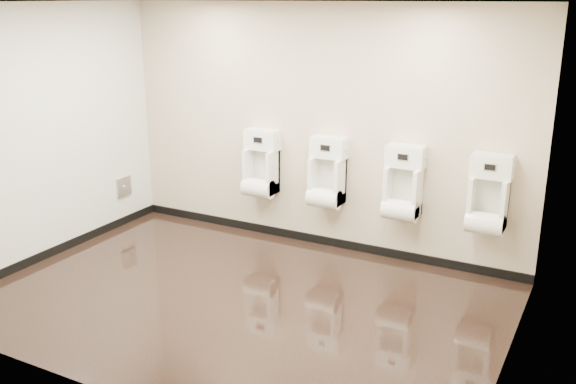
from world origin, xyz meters
name	(u,v)px	position (x,y,z in m)	size (l,w,h in m)	color
ground	(238,300)	(0.00, 0.00, 0.00)	(5.00, 3.50, 0.00)	black
ceiling	(231,2)	(0.00, 0.00, 2.80)	(5.00, 3.50, 0.00)	white
back_wall	(317,128)	(0.00, 1.75, 1.40)	(5.00, 0.02, 2.80)	#C1B399
front_wall	(97,218)	(0.00, -1.75, 1.40)	(5.00, 0.02, 2.80)	#C1B399
left_wall	(41,135)	(-2.50, 0.00, 1.40)	(0.02, 3.50, 2.80)	#C1B399
right_wall	(521,201)	(2.50, 0.00, 1.40)	(0.02, 3.50, 2.80)	#C1B399
tile_overlay_left	(41,135)	(-2.50, 0.00, 1.40)	(0.01, 3.50, 2.80)	silver
skirting_back	(315,239)	(0.00, 1.74, 0.05)	(5.00, 0.02, 0.10)	black
skirting_left	(55,250)	(-2.49, 0.00, 0.05)	(0.02, 3.50, 0.10)	black
access_panel	(124,187)	(-2.48, 1.20, 0.50)	(0.04, 0.25, 0.25)	#9E9EA3
urinal_0	(261,168)	(-0.67, 1.61, 0.87)	(0.42, 0.32, 0.79)	white
urinal_1	(327,178)	(0.20, 1.61, 0.87)	(0.42, 0.32, 0.79)	white
urinal_2	(403,188)	(1.09, 1.61, 0.87)	(0.42, 0.32, 0.79)	white
urinal_3	(488,200)	(1.99, 1.61, 0.87)	(0.42, 0.32, 0.79)	white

